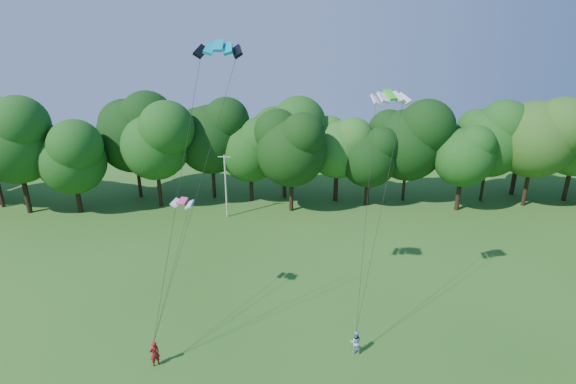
{
  "coord_description": "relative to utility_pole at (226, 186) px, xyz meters",
  "views": [
    {
      "loc": [
        1.33,
        -15.49,
        20.12
      ],
      "look_at": [
        2.0,
        13.0,
        9.72
      ],
      "focal_mm": 28.0,
      "sensor_mm": 36.0,
      "label": 1
    }
  ],
  "objects": [
    {
      "name": "kite_flyer_right",
      "position": [
        10.8,
        -23.0,
        -2.93
      ],
      "size": [
        0.87,
        0.72,
        1.63
      ],
      "primitive_type": "imported",
      "rotation": [
        0.0,
        0.0,
        3.0
      ],
      "color": "#A5B6E6",
      "rests_on": "ground"
    },
    {
      "name": "utility_pole",
      "position": [
        0.0,
        0.0,
        0.0
      ],
      "size": [
        1.44,
        0.28,
        7.22
      ],
      "rotation": [
        0.0,
        0.0,
        -0.14
      ],
      "color": "#BAB9B1",
      "rests_on": "ground"
    },
    {
      "name": "kite_flyer_left",
      "position": [
        -2.06,
        -23.9,
        -2.86
      ],
      "size": [
        0.77,
        0.73,
        1.76
      ],
      "primitive_type": "imported",
      "rotation": [
        0.0,
        0.0,
        3.82
      ],
      "color": "maroon",
      "rests_on": "ground"
    },
    {
      "name": "kite_green",
      "position": [
        12.9,
        -18.7,
        12.45
      ],
      "size": [
        2.65,
        1.71,
        0.58
      ],
      "rotation": [
        0.0,
        0.0,
        0.28
      ],
      "color": "#2FE021",
      "rests_on": "ground"
    },
    {
      "name": "kite_pink",
      "position": [
        -0.77,
        -18.23,
        5.22
      ],
      "size": [
        1.72,
        1.21,
        0.37
      ],
      "rotation": [
        0.0,
        0.0,
        -0.33
      ],
      "color": "#D03980",
      "rests_on": "ground"
    },
    {
      "name": "tree_back_east",
      "position": [
        35.41,
        2.65,
        5.1
      ],
      "size": [
        9.73,
        9.73,
        14.15
      ],
      "color": "#371F16",
      "rests_on": "ground"
    },
    {
      "name": "kite_teal",
      "position": [
        2.43,
        -19.71,
        15.44
      ],
      "size": [
        2.7,
        1.25,
        0.67
      ],
      "rotation": [
        0.0,
        0.0,
        -0.04
      ],
      "color": "#059BAF",
      "rests_on": "ground"
    },
    {
      "name": "tree_back_center",
      "position": [
        7.33,
        1.71,
        4.09
      ],
      "size": [
        8.62,
        8.62,
        12.54
      ],
      "color": "#332414",
      "rests_on": "ground"
    }
  ]
}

